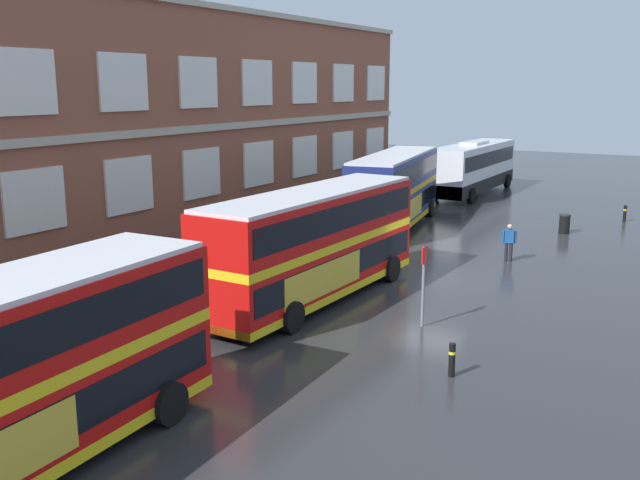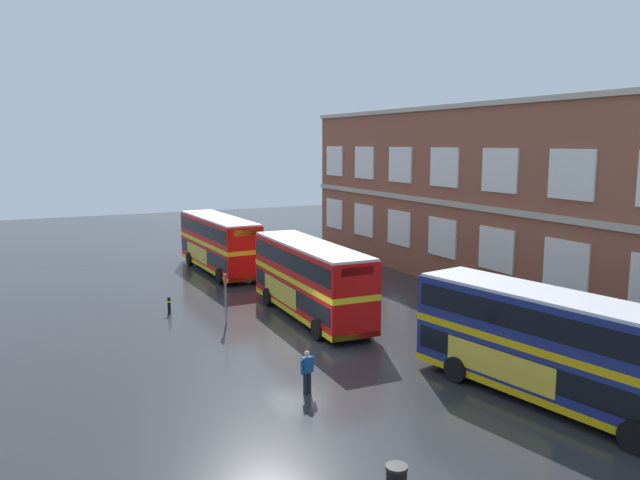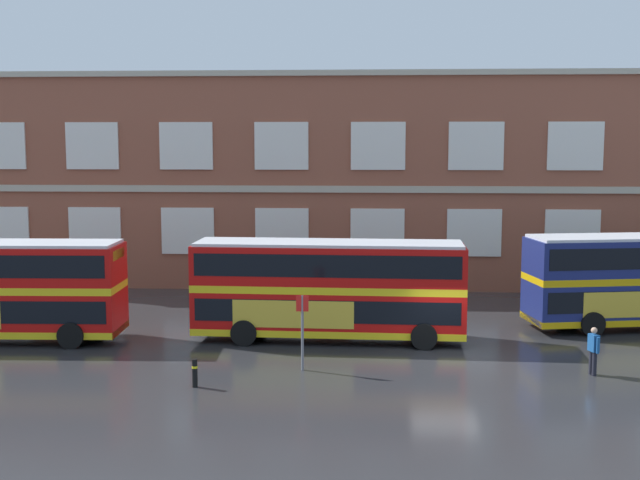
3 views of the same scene
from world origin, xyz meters
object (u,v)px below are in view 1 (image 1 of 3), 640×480
object	(u,v)px
double_decker_middle	(314,243)
double_decker_far	(395,189)
station_litter_bin	(565,224)
safety_bollard_east	(452,359)
touring_coach	(473,168)
bus_stand_flag	(424,278)
waiting_passenger	(509,241)
safety_bollard_west	(625,213)

from	to	relation	value
double_decker_middle	double_decker_far	distance (m)	14.36
station_litter_bin	safety_bollard_east	bearing A→B (deg)	-176.39
double_decker_far	touring_coach	bearing A→B (deg)	0.63
double_decker_far	safety_bollard_east	bearing A→B (deg)	-151.37
double_decker_middle	touring_coach	bearing A→B (deg)	6.61
double_decker_middle	double_decker_far	world-z (taller)	same
double_decker_far	touring_coach	xyz separation A→B (m)	(14.12, 0.15, -0.24)
touring_coach	safety_bollard_east	size ratio (longest dim) A/B	12.64
touring_coach	bus_stand_flag	xyz separation A→B (m)	(-28.85, -7.82, -0.27)
waiting_passenger	safety_bollard_east	size ratio (longest dim) A/B	1.79
double_decker_middle	waiting_passenger	bearing A→B (deg)	-25.76
bus_stand_flag	safety_bollard_east	bearing A→B (deg)	-146.72
safety_bollard_east	safety_bollard_west	bearing A→B (deg)	-2.16
double_decker_middle	touring_coach	world-z (taller)	double_decker_middle
bus_stand_flag	station_litter_bin	xyz separation A→B (m)	(17.74, -0.90, -1.12)
double_decker_far	waiting_passenger	distance (m)	9.01
station_litter_bin	safety_bollard_west	xyz separation A→B (m)	(5.20, -2.33, -0.03)
double_decker_far	safety_bollard_west	size ratio (longest dim) A/B	11.88
station_litter_bin	double_decker_far	bearing A→B (deg)	109.35
bus_stand_flag	station_litter_bin	size ratio (longest dim) A/B	2.62
waiting_passenger	safety_bollard_west	size ratio (longest dim) A/B	1.79
double_decker_middle	safety_bollard_east	size ratio (longest dim) A/B	11.66
double_decker_far	bus_stand_flag	bearing A→B (deg)	-152.50
safety_bollard_west	safety_bollard_east	bearing A→B (deg)	177.84
touring_coach	safety_bollard_east	distance (m)	33.81
touring_coach	station_litter_bin	world-z (taller)	touring_coach
station_litter_bin	safety_bollard_west	size ratio (longest dim) A/B	1.08
safety_bollard_east	waiting_passenger	bearing A→B (deg)	9.33
bus_stand_flag	safety_bollard_west	size ratio (longest dim) A/B	2.84
double_decker_middle	safety_bollard_east	world-z (taller)	double_decker_middle
safety_bollard_west	double_decker_far	bearing A→B (deg)	127.01
double_decker_middle	waiting_passenger	size ratio (longest dim) A/B	6.51
double_decker_middle	bus_stand_flag	xyz separation A→B (m)	(-0.71, -4.56, -0.51)
station_litter_bin	safety_bollard_east	distance (m)	21.19
station_litter_bin	bus_stand_flag	bearing A→B (deg)	177.09
double_decker_far	double_decker_middle	bearing A→B (deg)	-167.51
double_decker_middle	station_litter_bin	world-z (taller)	double_decker_middle
bus_stand_flag	double_decker_far	bearing A→B (deg)	27.50
double_decker_far	touring_coach	distance (m)	14.12
bus_stand_flag	station_litter_bin	bearing A→B (deg)	-2.91
waiting_passenger	touring_coach	bearing A→B (deg)	22.73
waiting_passenger	bus_stand_flag	bearing A→B (deg)	179.98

